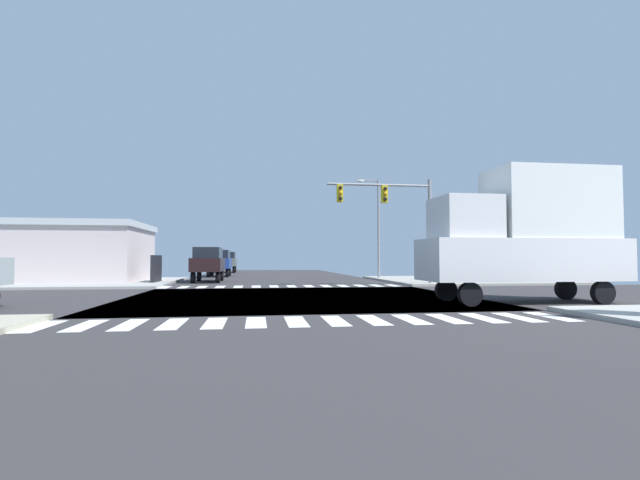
% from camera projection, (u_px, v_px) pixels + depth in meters
% --- Properties ---
extents(ground, '(90.00, 90.00, 0.05)m').
position_uv_depth(ground, '(299.00, 298.00, 18.75)').
color(ground, '#312F31').
extents(sidewalk_corner_ne, '(12.00, 12.00, 0.14)m').
position_uv_depth(sidewalk_corner_ne, '(464.00, 280.00, 32.43)').
color(sidewalk_corner_ne, '#A09B91').
rests_on(sidewalk_corner_ne, ground).
extents(sidewalk_corner_nw, '(12.00, 12.00, 0.14)m').
position_uv_depth(sidewalk_corner_nw, '(78.00, 282.00, 28.82)').
color(sidewalk_corner_nw, '#9B9B97').
rests_on(sidewalk_corner_nw, ground).
extents(crosswalk_near, '(13.50, 2.00, 0.01)m').
position_uv_depth(crosswalk_near, '(316.00, 321.00, 11.49)').
color(crosswalk_near, white).
rests_on(crosswalk_near, ground).
extents(crosswalk_far, '(13.50, 2.00, 0.01)m').
position_uv_depth(crosswalk_far, '(283.00, 286.00, 25.94)').
color(crosswalk_far, white).
rests_on(crosswalk_far, ground).
extents(traffic_signal_mast, '(6.29, 0.55, 6.32)m').
position_uv_depth(traffic_signal_mast, '(390.00, 206.00, 26.70)').
color(traffic_signal_mast, gray).
rests_on(traffic_signal_mast, ground).
extents(street_lamp, '(1.78, 0.32, 7.74)m').
position_uv_depth(street_lamp, '(375.00, 219.00, 35.10)').
color(street_lamp, gray).
rests_on(street_lamp, ground).
extents(bank_building, '(17.66, 7.87, 3.98)m').
position_uv_depth(bank_building, '(17.00, 252.00, 29.93)').
color(bank_building, beige).
rests_on(bank_building, ground).
extents(suv_crossing_2, '(1.96, 4.60, 2.34)m').
position_uv_depth(suv_crossing_2, '(219.00, 261.00, 40.27)').
color(suv_crossing_2, black).
rests_on(suv_crossing_2, ground).
extents(suv_queued_3, '(1.96, 4.60, 2.34)m').
position_uv_depth(suv_queued_3, '(227.00, 260.00, 51.52)').
color(suv_queued_3, black).
rests_on(suv_queued_3, ground).
extents(box_truck_leading_1, '(7.20, 2.40, 4.85)m').
position_uv_depth(box_truck_leading_1, '(526.00, 232.00, 16.50)').
color(box_truck_leading_1, black).
rests_on(box_truck_leading_1, ground).
extents(suv_trailing_4, '(1.96, 4.60, 2.34)m').
position_uv_depth(suv_trailing_4, '(208.00, 261.00, 30.93)').
color(suv_trailing_4, black).
rests_on(suv_trailing_4, ground).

